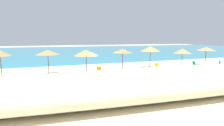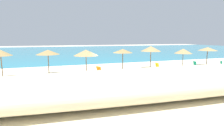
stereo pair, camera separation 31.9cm
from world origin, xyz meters
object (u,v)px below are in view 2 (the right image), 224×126
at_px(beach_umbrella_4, 123,51).
at_px(lounge_chair_0, 96,72).
at_px(beach_umbrella_7, 208,49).
at_px(beach_umbrella_6, 183,51).
at_px(beach_umbrella_5, 151,49).
at_px(beach_umbrella_1, 0,53).
at_px(lounge_chair_3, 218,65).
at_px(beach_umbrella_3, 86,53).
at_px(lounge_chair_1, 155,67).
at_px(lounge_chair_2, 191,66).
at_px(beach_umbrella_2, 48,52).

xyz_separation_m(beach_umbrella_4, lounge_chair_0, (-3.58, -1.73, -1.98)).
bearing_deg(beach_umbrella_7, beach_umbrella_6, -178.61).
bearing_deg(beach_umbrella_6, beach_umbrella_5, 173.24).
bearing_deg(lounge_chair_0, beach_umbrella_1, 46.99).
bearing_deg(lounge_chair_3, beach_umbrella_3, 118.18).
xyz_separation_m(beach_umbrella_6, beach_umbrella_7, (4.21, 0.10, 0.19)).
bearing_deg(beach_umbrella_4, beach_umbrella_3, -175.72).
bearing_deg(lounge_chair_3, lounge_chair_1, 116.80).
bearing_deg(lounge_chair_0, lounge_chair_3, -121.20).
distance_m(beach_umbrella_3, lounge_chair_1, 8.54).
distance_m(beach_umbrella_3, beach_umbrella_7, 16.99).
bearing_deg(beach_umbrella_7, beach_umbrella_3, -179.60).
bearing_deg(lounge_chair_2, beach_umbrella_7, -56.41).
relative_size(beach_umbrella_3, lounge_chair_2, 1.74).
bearing_deg(beach_umbrella_2, beach_umbrella_6, -1.66).
xyz_separation_m(beach_umbrella_5, lounge_chair_0, (-7.46, -1.96, -2.15)).
relative_size(beach_umbrella_2, beach_umbrella_5, 0.93).
relative_size(beach_umbrella_1, beach_umbrella_7, 1.05).
bearing_deg(lounge_chair_3, lounge_chair_2, 124.06).
distance_m(beach_umbrella_4, beach_umbrella_6, 8.41).
distance_m(beach_umbrella_2, beach_umbrella_5, 12.10).
distance_m(beach_umbrella_2, lounge_chair_1, 12.35).
xyz_separation_m(beach_umbrella_1, lounge_chair_3, (25.52, -1.59, -2.15)).
bearing_deg(beach_umbrella_1, beach_umbrella_6, -0.91).
relative_size(lounge_chair_0, lounge_chair_2, 0.94).
distance_m(beach_umbrella_7, lounge_chair_1, 8.94).
height_order(beach_umbrella_5, lounge_chair_3, beach_umbrella_5).
bearing_deg(beach_umbrella_2, lounge_chair_0, -22.30).
bearing_deg(beach_umbrella_5, beach_umbrella_4, -176.69).
bearing_deg(lounge_chair_0, beach_umbrella_4, -95.94).
distance_m(lounge_chair_0, lounge_chair_2, 12.15).
distance_m(beach_umbrella_2, lounge_chair_2, 17.02).
relative_size(beach_umbrella_4, beach_umbrella_7, 0.99).
bearing_deg(beach_umbrella_2, lounge_chair_2, -6.40).
bearing_deg(beach_umbrella_7, lounge_chair_0, -174.62).
bearing_deg(beach_umbrella_6, lounge_chair_3, -14.93).
height_order(beach_umbrella_2, beach_umbrella_6, beach_umbrella_2).
bearing_deg(beach_umbrella_2, beach_umbrella_1, -177.93).
height_order(beach_umbrella_4, beach_umbrella_6, beach_umbrella_4).
bearing_deg(beach_umbrella_1, beach_umbrella_3, -2.47).
bearing_deg(beach_umbrella_5, lounge_chair_0, -165.29).
bearing_deg(lounge_chair_0, beach_umbrella_7, -116.39).
bearing_deg(lounge_chair_2, beach_umbrella_5, 80.77).
distance_m(beach_umbrella_3, beach_umbrella_4, 4.39).
height_order(beach_umbrella_4, lounge_chair_3, beach_umbrella_4).
distance_m(beach_umbrella_4, lounge_chair_0, 4.44).
xyz_separation_m(beach_umbrella_4, beach_umbrella_5, (3.88, 0.22, 0.17)).
relative_size(beach_umbrella_2, beach_umbrella_7, 1.02).
relative_size(beach_umbrella_6, lounge_chair_2, 1.66).
distance_m(lounge_chair_0, lounge_chair_1, 7.58).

